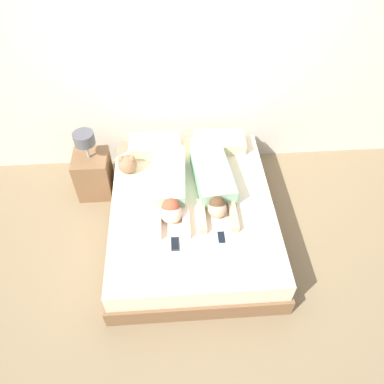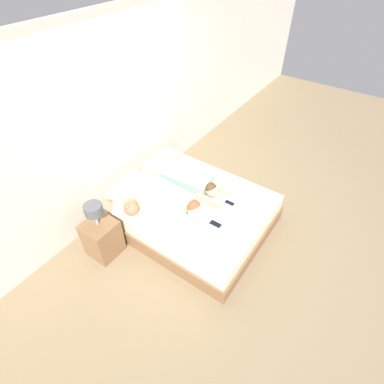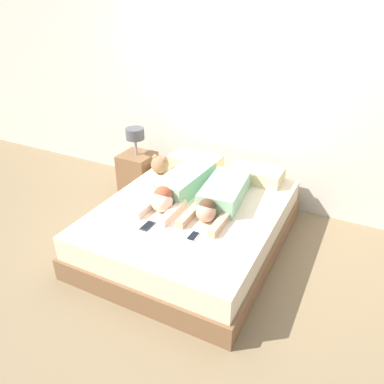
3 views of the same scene
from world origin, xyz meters
TOP-DOWN VIEW (x-y plane):
  - ground_plane at (0.00, 0.00)m, footprint 12.00×12.00m
  - wall_back at (0.00, 1.17)m, footprint 12.00×0.06m
  - bed at (0.00, 0.00)m, footprint 1.66×2.04m
  - pillow_head_left at (-0.36, 0.80)m, footprint 0.57×0.32m
  - pillow_head_right at (0.36, 0.80)m, footprint 0.57×0.32m
  - person_left at (-0.21, 0.13)m, footprint 0.35×1.08m
  - person_right at (0.23, 0.15)m, footprint 0.42×1.01m
  - cell_phone_left at (-0.19, -0.49)m, footprint 0.07×0.15m
  - cell_phone_right at (0.24, -0.45)m, footprint 0.07×0.15m
  - plush_toy at (-0.65, 0.48)m, footprint 0.20×0.20m
  - nightstand at (-1.07, 0.64)m, footprint 0.38×0.38m

SIDE VIEW (x-z plane):
  - ground_plane at x=0.00m, z-range 0.00..0.00m
  - bed at x=0.00m, z-range 0.00..0.44m
  - nightstand at x=-1.07m, z-range -0.12..0.73m
  - cell_phone_left at x=-0.19m, z-range 0.44..0.45m
  - cell_phone_right at x=0.24m, z-range 0.44..0.45m
  - pillow_head_left at x=-0.36m, z-range 0.44..0.58m
  - pillow_head_right at x=0.36m, z-range 0.44..0.58m
  - person_right at x=0.23m, z-range 0.43..0.64m
  - person_left at x=-0.21m, z-range 0.42..0.66m
  - plush_toy at x=-0.65m, z-range 0.44..0.65m
  - wall_back at x=0.00m, z-range 0.00..2.60m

